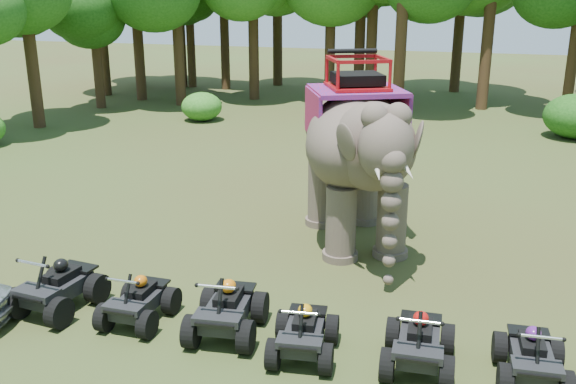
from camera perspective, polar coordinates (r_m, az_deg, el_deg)
name	(u,v)px	position (r m, az deg, el deg)	size (l,w,h in m)	color
ground	(272,292)	(13.95, -1.41, -8.91)	(110.00, 110.00, 0.00)	#47381E
elephant	(356,150)	(16.09, 6.07, 3.73)	(2.50, 5.67, 4.77)	#4B3E36
atv_0	(57,280)	(13.80, -19.85, -7.40)	(1.27, 1.75, 1.29)	black
atv_1	(138,295)	(12.92, -13.19, -8.91)	(1.12, 1.53, 1.14)	black
atv_2	(227,303)	(12.19, -5.48, -9.78)	(1.27, 1.74, 1.29)	black
atv_3	(304,326)	(11.52, 1.42, -11.85)	(1.13, 1.55, 1.15)	black
atv_4	(419,336)	(11.40, 11.61, -12.41)	(1.19, 1.64, 1.21)	black
atv_5	(533,350)	(11.57, 20.94, -13.02)	(1.13, 1.55, 1.15)	black
tree_0	(402,18)	(33.42, 10.11, 14.99)	(6.66, 6.66, 9.52)	#195114
tree_1	(490,15)	(35.54, 17.50, 14.81)	(6.82, 6.82, 9.75)	#195114
tree_2	(575,43)	(34.78, 24.13, 11.98)	(5.08, 5.08, 7.26)	#195114
tree_28	(29,37)	(31.66, -22.03, 12.69)	(5.76, 5.76, 8.23)	#195114
tree_29	(96,42)	(35.97, -16.73, 12.63)	(4.84, 4.84, 6.91)	#195114
tree_30	(177,22)	(35.80, -9.82, 14.63)	(6.19, 6.19, 8.84)	#195114
tree_31	(253,16)	(37.25, -3.12, 15.32)	(6.50, 6.50, 9.28)	#195114
tree_32	(331,19)	(36.83, 3.80, 15.08)	(6.33, 6.33, 9.04)	#195114
tree_33	(137,18)	(37.95, -13.32, 14.83)	(6.41, 6.41, 9.15)	#195114
tree_34	(190,27)	(42.40, -8.70, 14.27)	(5.28, 5.28, 7.54)	#195114
tree_36	(101,22)	(40.21, -16.28, 14.34)	(6.00, 6.00, 8.58)	#195114
tree_37	(277,3)	(42.71, -0.95, 16.46)	(7.33, 7.33, 10.47)	#195114
tree_38	(373,12)	(36.60, 7.54, 15.62)	(6.92, 6.92, 9.88)	#195114
tree_39	(224,20)	(41.20, -5.70, 14.93)	(5.93, 5.93, 8.47)	#195114
tree_40	(180,14)	(42.53, -9.61, 15.37)	(6.45, 6.45, 9.22)	#195114
tree_41	(136,24)	(44.88, -13.32, 14.30)	(5.39, 5.39, 7.70)	#195114
tree_42	(461,7)	(41.25, 15.09, 15.63)	(7.13, 7.13, 10.19)	#195114
tree_43	(136,18)	(42.91, -13.37, 14.81)	(6.08, 6.08, 8.68)	#195114
tree_44	(361,9)	(37.82, 6.50, 15.82)	(7.01, 7.01, 10.01)	#195114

